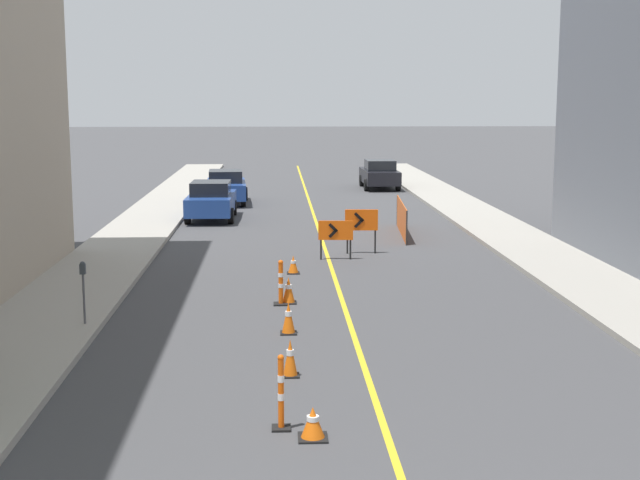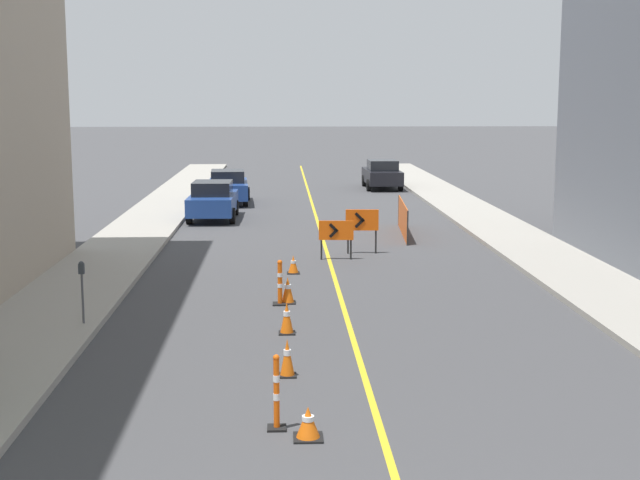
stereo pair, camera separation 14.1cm
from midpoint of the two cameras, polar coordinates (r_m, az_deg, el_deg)
lane_stripe at (r=35.10m, az=0.02°, el=0.98°), size 0.12×61.24×0.01m
sidewalk_left at (r=35.44m, az=-10.95°, el=1.01°), size 2.67×61.24×0.15m
sidewalk_right at (r=36.03m, az=10.80°, el=1.14°), size 2.67×61.24×0.15m
traffic_cone_second at (r=13.35m, az=-0.46°, el=-11.64°), size 0.44×0.44×0.49m
traffic_cone_third at (r=16.15m, az=-1.86°, el=-7.54°), size 0.33×0.33×0.69m
traffic_cone_fourth at (r=18.98m, az=-1.93°, el=-5.01°), size 0.35×0.35×0.69m
traffic_cone_fifth at (r=21.75m, az=-1.89°, el=-3.23°), size 0.38×0.38×0.65m
traffic_cone_farthest at (r=25.40m, az=-1.56°, el=-1.58°), size 0.36×0.36×0.52m
delineator_post_front at (r=13.63m, az=-2.50°, el=-10.02°), size 0.29×0.29×1.17m
delineator_post_rear at (r=21.57m, az=-2.39°, el=-2.93°), size 0.36×0.36×1.10m
arrow_barricade_primary at (r=27.47m, az=1.19°, el=0.51°), size 1.08×0.13×1.21m
arrow_barricade_secondary at (r=28.54m, az=2.85°, el=1.15°), size 1.06×0.12×1.43m
safety_mesh_fence at (r=32.66m, az=5.45°, el=1.38°), size 0.40×4.92×1.19m
parked_car_curb_near at (r=36.77m, az=-6.76°, el=2.54°), size 1.94×4.33×1.59m
parked_car_curb_mid at (r=42.31m, az=-5.81°, el=3.42°), size 2.03×4.39×1.59m
parked_car_curb_far at (r=49.13m, az=4.08°, el=4.23°), size 1.94×4.33×1.59m
parking_meter_far_curb at (r=19.75m, az=-14.80°, el=-2.46°), size 0.12×0.11×1.36m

